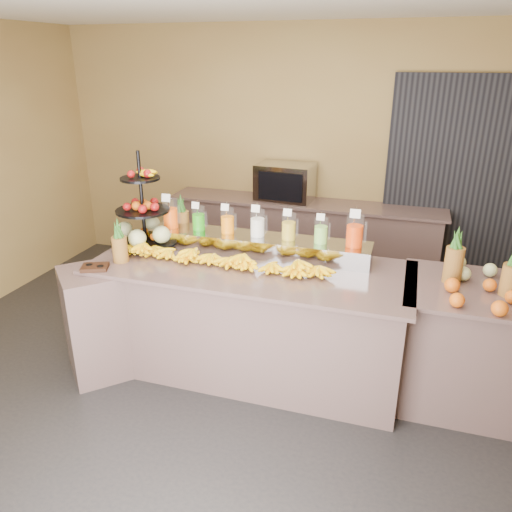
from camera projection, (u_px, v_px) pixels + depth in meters
The scene contains 20 objects.
ground at pixel (238, 388), 3.96m from camera, with size 6.00×6.00×0.00m, color black.
room_envelope at pixel (291, 135), 3.90m from camera, with size 6.04×5.02×2.82m.
buffet_counter at pixel (235, 319), 4.05m from camera, with size 2.75×1.25×0.93m.
right_counter at pixel (474, 346), 3.66m from camera, with size 1.08×0.88×0.93m.
back_ledge at pixel (303, 240), 5.78m from camera, with size 3.10×0.55×0.93m.
pitcher_tray at pixel (258, 245), 4.10m from camera, with size 1.85×0.30×0.15m, color gray.
juice_pitcher_orange_a at pixel (170, 215), 4.25m from camera, with size 0.13×0.14×0.32m.
juice_pitcher_green at pixel (199, 220), 4.19m from camera, with size 0.11×0.11×0.27m.
juice_pitcher_orange_b at pixel (228, 222), 4.11m from camera, with size 0.11×0.12×0.27m.
juice_pitcher_milk at pixel (258, 225), 4.04m from camera, with size 0.12×0.12×0.29m.
juice_pitcher_lemon at pixel (289, 228), 3.97m from camera, with size 0.12×0.12×0.28m.
juice_pitcher_lime at pixel (321, 232), 3.90m from camera, with size 0.11×0.11×0.26m.
juice_pitcher_orange_c at pixel (355, 233), 3.82m from camera, with size 0.13×0.14×0.32m.
banana_heap at pixel (221, 256), 3.91m from camera, with size 1.81×0.16×0.15m.
fruit_stand at pixel (148, 223), 4.21m from camera, with size 0.63×0.63×0.81m.
condiment_caddy at pixel (95, 267), 3.81m from camera, with size 0.20×0.15×0.03m, color black.
pineapple_left_a at pixel (120, 246), 3.92m from camera, with size 0.12×0.12×0.36m.
pineapple_left_b at pixel (182, 221), 4.44m from camera, with size 0.13×0.13×0.40m.
right_fruit_pile at pixel (478, 283), 3.38m from camera, with size 0.50×0.48×0.26m.
oven_warmer at pixel (285, 182), 5.59m from camera, with size 0.62×0.43×0.41m, color gray.
Camera 1 is at (1.12, -3.09, 2.44)m, focal length 35.00 mm.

